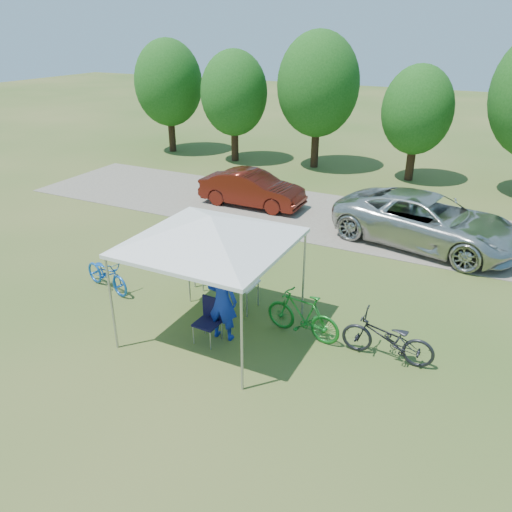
{
  "coord_description": "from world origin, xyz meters",
  "views": [
    {
      "loc": [
        5.06,
        -8.04,
        6.22
      ],
      "look_at": [
        0.03,
        2.0,
        1.0
      ],
      "focal_mm": 35.0,
      "sensor_mm": 36.0,
      "label": 1
    }
  ],
  "objects_px": {
    "folding_table": "(223,280)",
    "bike_green": "(303,315)",
    "cooler": "(210,268)",
    "minivan": "(427,221)",
    "cyclist": "(222,301)",
    "bike_blue": "(107,274)",
    "sedan": "(252,189)",
    "folding_chair": "(210,316)",
    "bike_dark": "(388,338)"
  },
  "relations": [
    {
      "from": "bike_dark",
      "to": "cooler",
      "type": "bearing_deg",
      "value": -96.9
    },
    {
      "from": "bike_green",
      "to": "cooler",
      "type": "bearing_deg",
      "value": -92.63
    },
    {
      "from": "bike_dark",
      "to": "minivan",
      "type": "distance_m",
      "value": 6.37
    },
    {
      "from": "minivan",
      "to": "cooler",
      "type": "bearing_deg",
      "value": 157.01
    },
    {
      "from": "cooler",
      "to": "folding_table",
      "type": "bearing_deg",
      "value": 0.0
    },
    {
      "from": "folding_chair",
      "to": "cyclist",
      "type": "relative_size",
      "value": 0.53
    },
    {
      "from": "folding_chair",
      "to": "cooler",
      "type": "distance_m",
      "value": 1.72
    },
    {
      "from": "folding_chair",
      "to": "sedan",
      "type": "xyz_separation_m",
      "value": [
        -3.18,
        8.24,
        0.09
      ]
    },
    {
      "from": "minivan",
      "to": "sedan",
      "type": "bearing_deg",
      "value": 94.14
    },
    {
      "from": "bike_blue",
      "to": "sedan",
      "type": "distance_m",
      "value": 7.5
    },
    {
      "from": "folding_table",
      "to": "sedan",
      "type": "distance_m",
      "value": 7.3
    },
    {
      "from": "folding_table",
      "to": "cyclist",
      "type": "height_order",
      "value": "cyclist"
    },
    {
      "from": "cyclist",
      "to": "minivan",
      "type": "distance_m",
      "value": 7.78
    },
    {
      "from": "cooler",
      "to": "minivan",
      "type": "xyz_separation_m",
      "value": [
        4.13,
        5.89,
        -0.08
      ]
    },
    {
      "from": "bike_blue",
      "to": "minivan",
      "type": "xyz_separation_m",
      "value": [
        6.79,
        6.59,
        0.35
      ]
    },
    {
      "from": "bike_dark",
      "to": "bike_blue",
      "type": "bearing_deg",
      "value": -89.05
    },
    {
      "from": "bike_green",
      "to": "sedan",
      "type": "xyz_separation_m",
      "value": [
        -4.91,
        7.23,
        0.14
      ]
    },
    {
      "from": "minivan",
      "to": "folding_chair",
      "type": "bearing_deg",
      "value": 168.16
    },
    {
      "from": "folding_chair",
      "to": "cyclist",
      "type": "xyz_separation_m",
      "value": [
        0.21,
        0.18,
        0.34
      ]
    },
    {
      "from": "bike_green",
      "to": "sedan",
      "type": "distance_m",
      "value": 8.74
    },
    {
      "from": "cooler",
      "to": "minivan",
      "type": "relative_size",
      "value": 0.09
    },
    {
      "from": "folding_table",
      "to": "cooler",
      "type": "relative_size",
      "value": 3.29
    },
    {
      "from": "bike_blue",
      "to": "folding_chair",
      "type": "bearing_deg",
      "value": -87.09
    },
    {
      "from": "cyclist",
      "to": "bike_blue",
      "type": "bearing_deg",
      "value": -13.46
    },
    {
      "from": "cyclist",
      "to": "cooler",
      "type": "bearing_deg",
      "value": -54.24
    },
    {
      "from": "folding_table",
      "to": "cyclist",
      "type": "bearing_deg",
      "value": -60.72
    },
    {
      "from": "folding_table",
      "to": "sedan",
      "type": "bearing_deg",
      "value": 111.54
    },
    {
      "from": "bike_green",
      "to": "bike_dark",
      "type": "xyz_separation_m",
      "value": [
        1.84,
        -0.01,
        -0.04
      ]
    },
    {
      "from": "folding_chair",
      "to": "bike_dark",
      "type": "bearing_deg",
      "value": 18.4
    },
    {
      "from": "cyclist",
      "to": "bike_green",
      "type": "distance_m",
      "value": 1.77
    },
    {
      "from": "folding_table",
      "to": "folding_chair",
      "type": "relative_size",
      "value": 1.72
    },
    {
      "from": "bike_dark",
      "to": "minivan",
      "type": "xyz_separation_m",
      "value": [
        -0.32,
        6.35,
        0.31
      ]
    },
    {
      "from": "sedan",
      "to": "cyclist",
      "type": "bearing_deg",
      "value": -157.14
    },
    {
      "from": "cooler",
      "to": "cyclist",
      "type": "height_order",
      "value": "cyclist"
    },
    {
      "from": "bike_blue",
      "to": "bike_green",
      "type": "bearing_deg",
      "value": -72.4
    },
    {
      "from": "minivan",
      "to": "bike_blue",
      "type": "bearing_deg",
      "value": 146.2
    },
    {
      "from": "folding_table",
      "to": "minivan",
      "type": "relative_size",
      "value": 0.3
    },
    {
      "from": "folding_chair",
      "to": "sedan",
      "type": "distance_m",
      "value": 8.83
    },
    {
      "from": "folding_table",
      "to": "bike_green",
      "type": "bearing_deg",
      "value": -11.32
    },
    {
      "from": "folding_chair",
      "to": "sedan",
      "type": "height_order",
      "value": "sedan"
    },
    {
      "from": "cyclist",
      "to": "bike_dark",
      "type": "distance_m",
      "value": 3.48
    },
    {
      "from": "bike_green",
      "to": "cyclist",
      "type": "bearing_deg",
      "value": -54.47
    },
    {
      "from": "cyclist",
      "to": "bike_green",
      "type": "height_order",
      "value": "cyclist"
    },
    {
      "from": "cooler",
      "to": "cyclist",
      "type": "distance_m",
      "value": 1.67
    },
    {
      "from": "folding_table",
      "to": "bike_dark",
      "type": "distance_m",
      "value": 4.1
    },
    {
      "from": "folding_table",
      "to": "bike_dark",
      "type": "xyz_separation_m",
      "value": [
        4.07,
        -0.46,
        -0.15
      ]
    },
    {
      "from": "bike_blue",
      "to": "bike_green",
      "type": "height_order",
      "value": "bike_green"
    },
    {
      "from": "folding_table",
      "to": "folding_chair",
      "type": "xyz_separation_m",
      "value": [
        0.5,
        -1.45,
        -0.07
      ]
    },
    {
      "from": "bike_blue",
      "to": "minivan",
      "type": "bearing_deg",
      "value": -31.04
    },
    {
      "from": "minivan",
      "to": "bike_green",
      "type": "bearing_deg",
      "value": 178.54
    }
  ]
}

